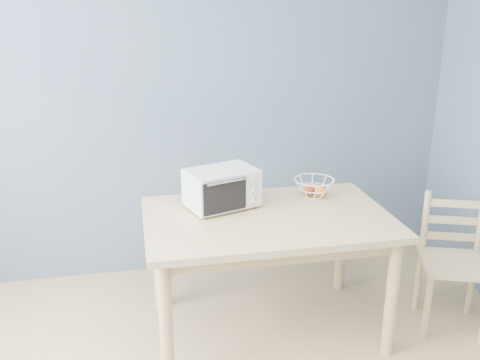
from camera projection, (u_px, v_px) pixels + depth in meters
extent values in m
cube|color=slate|center=(172.00, 95.00, 3.65)|extent=(4.00, 0.01, 2.60)
cube|color=tan|center=(268.00, 219.00, 3.05)|extent=(1.40, 0.90, 0.04)
cylinder|color=tan|center=(166.00, 324.00, 2.71)|extent=(0.07, 0.07, 0.71)
cylinder|color=tan|center=(392.00, 298.00, 2.95)|extent=(0.07, 0.07, 0.71)
cylinder|color=tan|center=(158.00, 258.00, 3.40)|extent=(0.07, 0.07, 0.71)
cylinder|color=tan|center=(342.00, 242.00, 3.63)|extent=(0.07, 0.07, 0.71)
cube|color=beige|center=(222.00, 187.00, 3.13)|extent=(0.46, 0.38, 0.22)
cube|color=black|center=(214.00, 189.00, 3.11)|extent=(0.32, 0.30, 0.17)
cube|color=black|center=(225.00, 196.00, 2.99)|extent=(0.26, 0.10, 0.19)
cylinder|color=silver|center=(226.00, 182.00, 2.95)|extent=(0.23, 0.09, 0.01)
cube|color=beige|center=(254.00, 190.00, 3.09)|extent=(0.11, 0.04, 0.20)
cylinder|color=black|center=(204.00, 217.00, 3.00)|extent=(0.02, 0.02, 0.01)
cylinder|color=black|center=(255.00, 206.00, 3.17)|extent=(0.02, 0.02, 0.01)
cylinder|color=black|center=(189.00, 206.00, 3.17)|extent=(0.02, 0.02, 0.01)
cylinder|color=black|center=(238.00, 196.00, 3.33)|extent=(0.02, 0.02, 0.01)
cylinder|color=silver|center=(255.00, 180.00, 3.06)|extent=(0.04, 0.03, 0.04)
cylinder|color=silver|center=(255.00, 190.00, 3.08)|extent=(0.04, 0.03, 0.04)
cylinder|color=silver|center=(255.00, 200.00, 3.10)|extent=(0.04, 0.03, 0.04)
torus|color=white|center=(314.00, 180.00, 3.30)|extent=(0.30, 0.30, 0.01)
torus|color=white|center=(314.00, 188.00, 3.32)|extent=(0.24, 0.24, 0.01)
torus|color=white|center=(313.00, 196.00, 3.33)|extent=(0.14, 0.14, 0.01)
sphere|color=#AF2417|center=(308.00, 190.00, 3.32)|extent=(0.08, 0.08, 0.08)
sphere|color=orange|center=(321.00, 191.00, 3.31)|extent=(0.08, 0.08, 0.08)
sphere|color=#D17A51|center=(312.00, 188.00, 3.37)|extent=(0.07, 0.07, 0.07)
cube|color=tan|center=(455.00, 264.00, 3.19)|extent=(0.49, 0.49, 0.03)
cylinder|color=tan|center=(427.00, 308.00, 3.13)|extent=(0.04, 0.04, 0.41)
cylinder|color=tan|center=(418.00, 281.00, 3.43)|extent=(0.04, 0.04, 0.41)
cylinder|color=tan|center=(471.00, 284.00, 3.39)|extent=(0.04, 0.04, 0.41)
cylinder|color=tan|center=(425.00, 222.00, 3.30)|extent=(0.04, 0.04, 0.41)
cube|color=tan|center=(451.00, 237.00, 3.31)|extent=(0.31, 0.13, 0.05)
cube|color=tan|center=(453.00, 220.00, 3.27)|extent=(0.31, 0.13, 0.05)
cube|color=tan|center=(455.00, 204.00, 3.24)|extent=(0.31, 0.13, 0.05)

